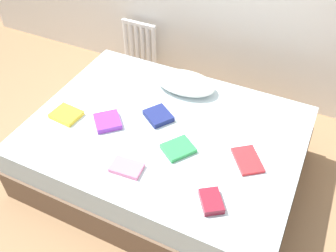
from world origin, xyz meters
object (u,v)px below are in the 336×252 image
object	(u,v)px
textbook_yellow	(66,115)
textbook_purple	(108,121)
pillow	(185,83)
textbook_green	(178,149)
textbook_navy	(158,116)
bed	(165,152)
textbook_maroon	(211,201)
textbook_pink	(127,168)
radiator	(140,43)
textbook_red	(247,160)

from	to	relation	value
textbook_yellow	textbook_purple	xyz separation A→B (m)	(0.33, 0.07, 0.00)
pillow	textbook_purple	xyz separation A→B (m)	(-0.35, -0.64, -0.04)
textbook_green	textbook_navy	bearing A→B (deg)	84.03
textbook_yellow	textbook_navy	world-z (taller)	textbook_navy
bed	textbook_yellow	distance (m)	0.81
textbook_purple	pillow	bearing A→B (deg)	108.22
textbook_maroon	textbook_green	distance (m)	0.48
textbook_yellow	textbook_purple	size ratio (longest dim) A/B	1.08
textbook_pink	bed	bearing A→B (deg)	78.46
radiator	textbook_pink	world-z (taller)	radiator
textbook_maroon	textbook_yellow	size ratio (longest dim) A/B	0.83
textbook_navy	textbook_green	world-z (taller)	textbook_navy
textbook_purple	textbook_navy	bearing A→B (deg)	81.91
textbook_pink	textbook_navy	bearing A→B (deg)	89.58
textbook_red	textbook_purple	world-z (taller)	textbook_purple
textbook_yellow	pillow	bearing A→B (deg)	51.48
textbook_pink	textbook_green	bearing A→B (deg)	47.55
textbook_red	textbook_pink	bearing A→B (deg)	-96.27
textbook_purple	textbook_pink	bearing A→B (deg)	4.34
textbook_green	textbook_red	size ratio (longest dim) A/B	0.86
textbook_maroon	textbook_pink	distance (m)	0.59
bed	textbook_maroon	xyz separation A→B (m)	(0.54, -0.47, 0.28)
radiator	textbook_green	distance (m)	1.73
textbook_red	textbook_navy	bearing A→B (deg)	-136.91
textbook_yellow	textbook_pink	size ratio (longest dim) A/B	1.01
textbook_maroon	textbook_yellow	distance (m)	1.30
bed	textbook_red	size ratio (longest dim) A/B	8.45
textbook_maroon	textbook_navy	size ratio (longest dim) A/B	0.89
textbook_red	textbook_purple	size ratio (longest dim) A/B	1.22
textbook_navy	textbook_purple	bearing A→B (deg)	-110.73
pillow	textbook_purple	distance (m)	0.73
bed	pillow	size ratio (longest dim) A/B	3.93
textbook_red	textbook_pink	xyz separation A→B (m)	(-0.69, -0.41, 0.00)
pillow	textbook_maroon	size ratio (longest dim) A/B	2.93
textbook_pink	textbook_purple	bearing A→B (deg)	132.89
textbook_maroon	textbook_navy	world-z (taller)	textbook_maroon
textbook_navy	textbook_green	distance (m)	0.36
bed	radiator	size ratio (longest dim) A/B	4.14
textbook_navy	textbook_pink	size ratio (longest dim) A/B	0.95
radiator	textbook_maroon	xyz separation A→B (m)	(1.42, -1.67, 0.18)
textbook_yellow	textbook_green	bearing A→B (deg)	8.15
bed	textbook_purple	xyz separation A→B (m)	(-0.41, -0.14, 0.27)
bed	textbook_pink	world-z (taller)	textbook_pink
bed	textbook_green	bearing A→B (deg)	-41.64
textbook_yellow	textbook_pink	bearing A→B (deg)	-15.37
textbook_navy	textbook_green	xyz separation A→B (m)	(0.27, -0.24, -0.00)
textbook_maroon	textbook_red	distance (m)	0.43
radiator	textbook_green	world-z (taller)	radiator
textbook_maroon	textbook_pink	size ratio (longest dim) A/B	0.84
pillow	textbook_maroon	xyz separation A→B (m)	(0.60, -0.97, -0.04)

